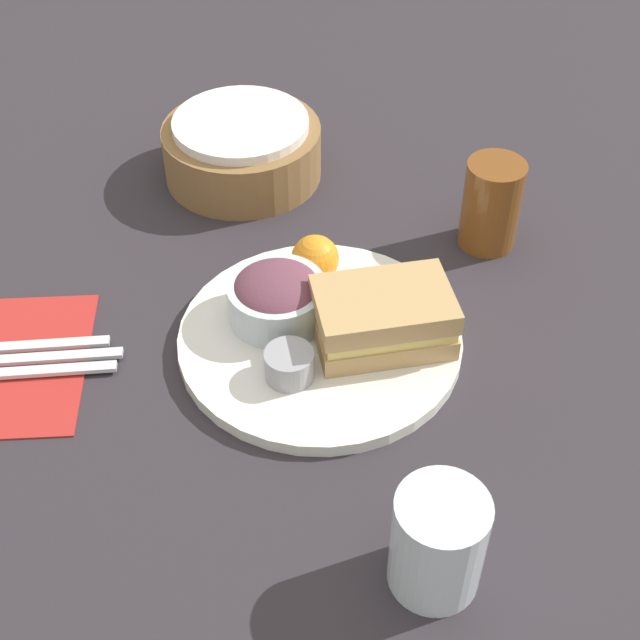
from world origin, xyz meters
The scene contains 13 objects.
ground_plane centered at (0.00, 0.00, 0.00)m, with size 4.00×4.00×0.00m, color #2D282D.
plate centered at (0.00, 0.00, 0.01)m, with size 0.29×0.29×0.01m, color white.
sandwich centered at (0.06, -0.01, 0.04)m, with size 0.14×0.11×0.06m.
salad_bowl centered at (-0.04, 0.03, 0.04)m, with size 0.10×0.10×0.05m.
dressing_cup centered at (-0.03, -0.05, 0.03)m, with size 0.05×0.05×0.03m, color #99999E.
orange_wedge centered at (0.00, 0.09, 0.04)m, with size 0.05×0.05×0.05m, color orange.
drink_glass centered at (0.20, 0.16, 0.05)m, with size 0.07×0.07×0.11m, color brown.
bread_basket centered at (-0.08, 0.31, 0.04)m, with size 0.20×0.20×0.08m.
napkin centered at (-0.30, -0.01, 0.00)m, with size 0.13×0.19×0.00m, color #B22823.
fork centered at (-0.30, -0.03, 0.01)m, with size 0.20×0.01×0.01m, color silver.
knife centered at (-0.30, -0.01, 0.01)m, with size 0.21×0.01×0.01m, color silver.
spoon centered at (-0.30, 0.01, 0.01)m, with size 0.18×0.01×0.01m, color silver.
water_glass centered at (0.08, -0.27, 0.05)m, with size 0.07×0.07×0.10m, color silver.
Camera 1 is at (-0.04, -0.64, 0.65)m, focal length 50.00 mm.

